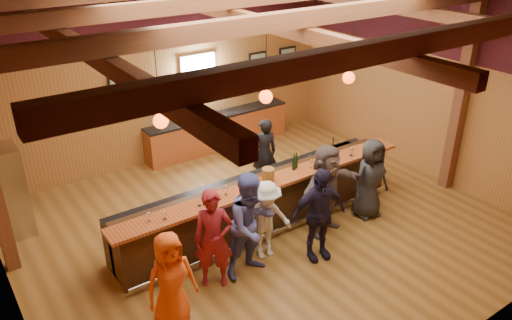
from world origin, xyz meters
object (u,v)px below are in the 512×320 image
object	(u,v)px
bartender	(264,153)
ice_bucket	(268,175)
customer_orange	(171,281)
customer_redvest	(214,239)
stainless_fridge	(5,193)
customer_denim	(251,225)
bar_counter	(261,200)
customer_brown	(326,190)
customer_dark	(370,179)
customer_navy	(318,215)
back_bar_cabinet	(219,131)
bottle_a	(296,162)
customer_white	(266,220)

from	to	relation	value
bartender	ice_bucket	size ratio (longest dim) A/B	6.28
customer_orange	customer_redvest	bearing A→B (deg)	24.81
stainless_fridge	customer_denim	size ratio (longest dim) A/B	0.95
bar_counter	bartender	size ratio (longest dim) A/B	3.91
customer_orange	customer_denim	size ratio (longest dim) A/B	0.84
customer_orange	customer_brown	bearing A→B (deg)	9.66
customer_dark	ice_bucket	xyz separation A→B (m)	(-2.03, 0.69, 0.40)
customer_navy	ice_bucket	world-z (taller)	customer_navy
back_bar_cabinet	customer_brown	distance (m)	4.52
bottle_a	customer_orange	bearing A→B (deg)	-158.86
customer_orange	customer_brown	xyz separation A→B (m)	(3.50, 0.56, 0.12)
bar_counter	customer_dark	distance (m)	2.22
ice_bucket	bottle_a	distance (m)	0.78
bartender	bottle_a	size ratio (longest dim) A/B	5.01
customer_orange	customer_white	xyz separation A→B (m)	(2.11, 0.56, -0.04)
bar_counter	stainless_fridge	distance (m)	4.81
customer_orange	customer_redvest	distance (m)	1.08
customer_brown	customer_denim	bearing A→B (deg)	175.08
ice_bucket	bottle_a	size ratio (longest dim) A/B	0.80
bar_counter	customer_white	size ratio (longest dim) A/B	4.20
customer_denim	customer_brown	distance (m)	1.87
customer_orange	customer_navy	distance (m)	2.84
customer_denim	customer_dark	distance (m)	2.98
back_bar_cabinet	customer_brown	bearing A→B (deg)	-94.32
customer_white	customer_dark	size ratio (longest dim) A/B	0.90
customer_denim	bar_counter	bearing A→B (deg)	44.96
customer_dark	ice_bucket	bearing A→B (deg)	167.80
back_bar_cabinet	ice_bucket	distance (m)	4.14
customer_orange	customer_white	size ratio (longest dim) A/B	1.06
customer_denim	ice_bucket	bearing A→B (deg)	37.80
customer_white	customer_redvest	bearing A→B (deg)	-164.30
stainless_fridge	customer_white	bearing A→B (deg)	-43.31
customer_denim	bartender	bearing A→B (deg)	46.81
customer_redvest	customer_white	world-z (taller)	customer_redvest
ice_bucket	bottle_a	world-z (taller)	bottle_a
customer_denim	customer_redvest	bearing A→B (deg)	167.70
stainless_fridge	customer_redvest	distance (m)	4.25
customer_navy	bottle_a	bearing A→B (deg)	80.73
stainless_fridge	bartender	size ratio (longest dim) A/B	1.12
customer_redvest	customer_orange	bearing A→B (deg)	-124.08
back_bar_cabinet	customer_white	xyz separation A→B (m)	(-1.73, -4.48, 0.27)
stainless_fridge	bottle_a	size ratio (longest dim) A/B	5.60
customer_denim	bottle_a	distance (m)	1.99
customer_white	bartender	distance (m)	2.64
stainless_fridge	customer_dark	distance (m)	6.99
customer_white	customer_navy	world-z (taller)	customer_navy
bar_counter	customer_orange	distance (m)	3.05
customer_white	customer_brown	world-z (taller)	customer_brown
customer_brown	stainless_fridge	bearing A→B (deg)	134.12
back_bar_cabinet	customer_navy	world-z (taller)	customer_navy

